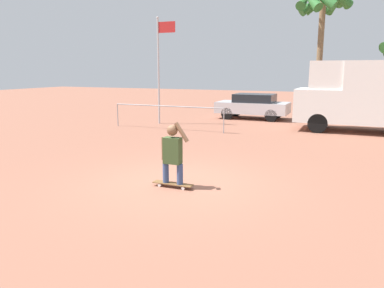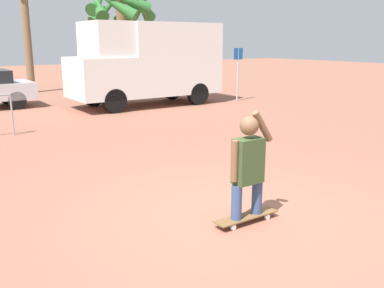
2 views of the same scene
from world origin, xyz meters
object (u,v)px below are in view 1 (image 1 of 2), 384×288
at_px(skateboard, 173,184).
at_px(palm_tree_center_background, 323,6).
at_px(person_skateboarder, 172,151).
at_px(camper_van, 368,94).
at_px(flagpole, 160,63).
at_px(parked_car_silver, 253,105).

bearing_deg(skateboard, palm_tree_center_background, 84.83).
relative_size(person_skateboarder, camper_van, 0.26).
bearing_deg(palm_tree_center_background, camper_van, -68.67).
bearing_deg(flagpole, camper_van, 7.32).
xyz_separation_m(person_skateboarder, palm_tree_center_background, (1.53, 16.88, 5.49)).
bearing_deg(parked_car_silver, camper_van, -24.35).
bearing_deg(flagpole, palm_tree_center_background, 49.81).
distance_m(person_skateboarder, parked_car_silver, 12.77).
relative_size(parked_car_silver, flagpole, 0.75).
bearing_deg(camper_van, skateboard, -112.10).
xyz_separation_m(skateboard, parked_car_silver, (-1.40, 12.70, 0.65)).
distance_m(parked_car_silver, flagpole, 5.70).
relative_size(skateboard, flagpole, 0.19).
height_order(skateboard, camper_van, camper_van).
distance_m(person_skateboarder, camper_van, 11.03).
distance_m(skateboard, parked_car_silver, 12.79).
distance_m(skateboard, camper_van, 11.11).
bearing_deg(palm_tree_center_background, skateboard, -95.17).
bearing_deg(camper_van, parked_car_silver, 155.65).
xyz_separation_m(skateboard, person_skateboarder, (-0.00, -0.00, 0.77)).
distance_m(palm_tree_center_background, flagpole, 10.85).
relative_size(skateboard, person_skateboarder, 0.68).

